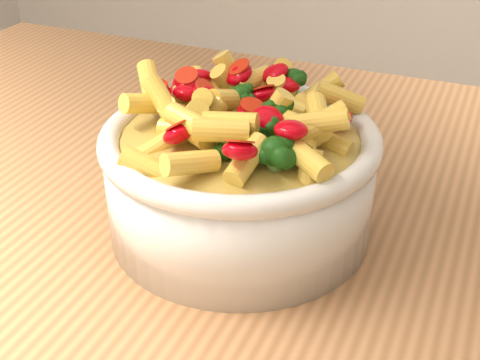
% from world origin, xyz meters
% --- Properties ---
extents(table, '(1.20, 0.80, 0.90)m').
position_xyz_m(table, '(0.00, 0.00, 0.80)').
color(table, '#B67C4E').
rests_on(table, ground).
extents(serving_bowl, '(0.23, 0.23, 0.10)m').
position_xyz_m(serving_bowl, '(-0.02, -0.03, 0.95)').
color(serving_bowl, silver).
rests_on(serving_bowl, table).
extents(pasta_salad, '(0.19, 0.19, 0.04)m').
position_xyz_m(pasta_salad, '(-0.02, -0.03, 1.01)').
color(pasta_salad, '#F3C94D').
rests_on(pasta_salad, serving_bowl).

